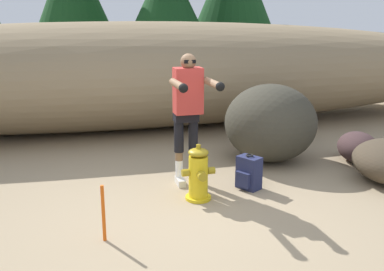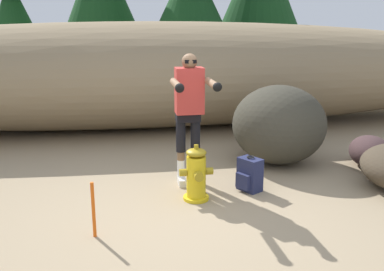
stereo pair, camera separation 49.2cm
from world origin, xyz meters
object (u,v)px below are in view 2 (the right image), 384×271
Objects in this scene: spare_backpack at (250,175)px; survey_stake at (93,210)px; boulder_mid at (279,125)px; boulder_small at (370,151)px; fire_hydrant at (196,175)px; utility_worker at (189,103)px.

survey_stake is at bearing -4.63° from spare_backpack.
boulder_mid reaches higher than boulder_small.
spare_backpack is 1.38m from boulder_mid.
boulder_mid reaches higher than survey_stake.
boulder_mid is 3.42m from survey_stake.
survey_stake is at bearing -143.58° from boulder_mid.
fire_hydrant is 0.89× the size of boulder_small.
spare_backpack is at bearing 26.13° from survey_stake.
utility_worker is 1.23× the size of boulder_mid.
fire_hydrant is at bearing -17.14° from spare_backpack.
boulder_small is (2.11, 0.64, 0.02)m from spare_backpack.
survey_stake reaches higher than boulder_small.
utility_worker is 3.00m from boulder_small.
boulder_mid is at bearing 39.13° from fire_hydrant.
survey_stake is at bearing -158.46° from boulder_small.
utility_worker is 2.21× the size of boulder_small.
spare_backpack is 0.33× the size of boulder_mid.
fire_hydrant is 0.77m from spare_backpack.
utility_worker reaches higher than spare_backpack.
utility_worker is 1.96m from survey_stake.
spare_backpack is (0.75, -0.34, -0.91)m from utility_worker.
boulder_mid is 1.79× the size of boulder_small.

